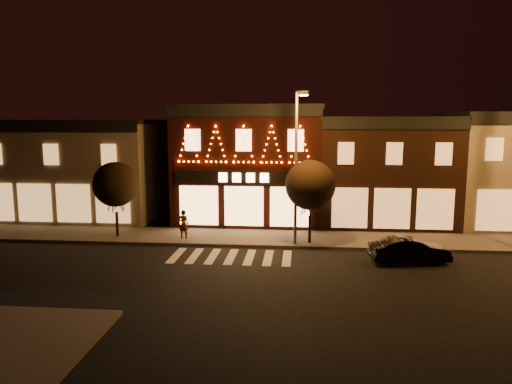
# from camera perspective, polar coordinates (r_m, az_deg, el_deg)

# --- Properties ---
(ground) EXTENTS (120.00, 120.00, 0.00)m
(ground) POSITION_cam_1_polar(r_m,az_deg,el_deg) (22.38, -4.46, -10.53)
(ground) COLOR black
(ground) RESTS_ON ground
(sidewalk_far) EXTENTS (44.00, 4.00, 0.15)m
(sidewalk_far) POSITION_cam_1_polar(r_m,az_deg,el_deg) (29.77, 1.97, -5.49)
(sidewalk_far) COLOR #47423D
(sidewalk_far) RESTS_ON ground
(building_left) EXTENTS (12.20, 8.28, 7.30)m
(building_left) POSITION_cam_1_polar(r_m,az_deg,el_deg) (38.77, -20.19, 2.66)
(building_left) COLOR #6F634F
(building_left) RESTS_ON ground
(building_pulp) EXTENTS (10.20, 8.34, 8.30)m
(building_pulp) POSITION_cam_1_polar(r_m,az_deg,el_deg) (35.14, -0.69, 3.45)
(building_pulp) COLOR black
(building_pulp) RESTS_ON ground
(building_right_a) EXTENTS (9.20, 8.28, 7.50)m
(building_right_a) POSITION_cam_1_polar(r_m,az_deg,el_deg) (35.48, 14.78, 2.56)
(building_right_a) COLOR black
(building_right_a) RESTS_ON ground
(streetlamp_mid) EXTENTS (0.75, 2.00, 8.71)m
(streetlamp_mid) POSITION_cam_1_polar(r_m,az_deg,el_deg) (27.25, 4.88, 4.24)
(streetlamp_mid) COLOR #59595E
(streetlamp_mid) RESTS_ON sidewalk_far
(tree_left) EXTENTS (2.76, 2.76, 4.62)m
(tree_left) POSITION_cam_1_polar(r_m,az_deg,el_deg) (30.64, -16.32, 0.87)
(tree_left) COLOR black
(tree_left) RESTS_ON sidewalk_far
(tree_right) EXTENTS (2.91, 2.91, 4.87)m
(tree_right) POSITION_cam_1_polar(r_m,az_deg,el_deg) (27.98, 6.47, 0.82)
(tree_right) COLOR black
(tree_right) RESTS_ON sidewalk_far
(dark_sedan) EXTENTS (4.20, 2.01, 1.33)m
(dark_sedan) POSITION_cam_1_polar(r_m,az_deg,el_deg) (26.14, 17.72, -6.58)
(dark_sedan) COLOR black
(dark_sedan) RESTS_ON ground
(pedestrian) EXTENTS (0.71, 0.53, 1.75)m
(pedestrian) POSITION_cam_1_polar(r_m,az_deg,el_deg) (29.59, -8.57, -3.78)
(pedestrian) COLOR gray
(pedestrian) RESTS_ON sidewalk_far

